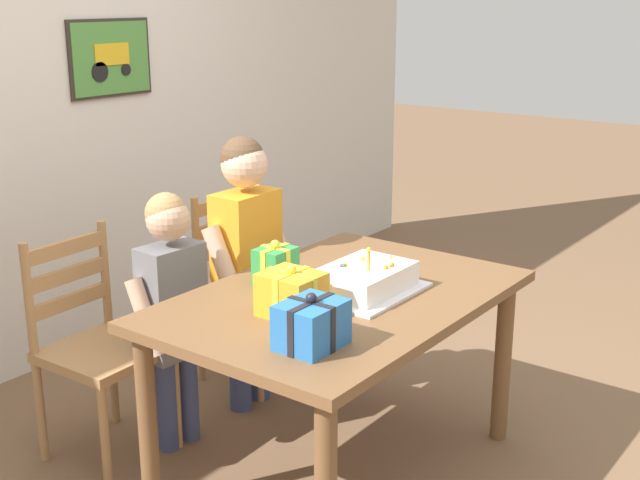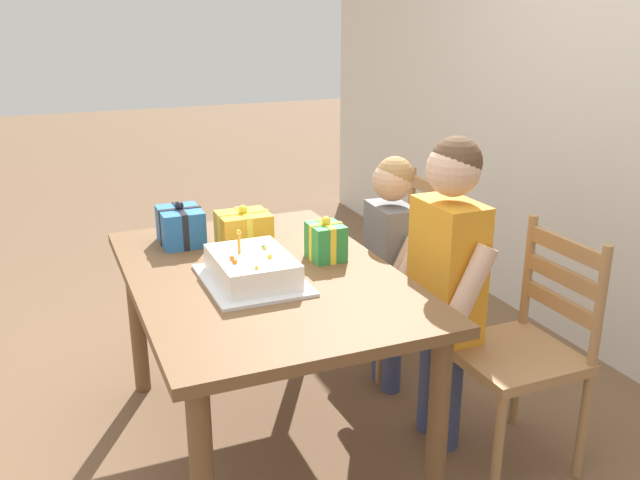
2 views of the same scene
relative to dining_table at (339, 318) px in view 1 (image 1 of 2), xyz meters
name	(u,v)px [view 1 (image 1 of 2)]	position (x,y,z in m)	size (l,w,h in m)	color
ground_plane	(338,470)	(0.00, 0.00, -0.65)	(20.00, 20.00, 0.00)	brown
back_wall	(34,107)	(0.00, 1.80, 0.65)	(6.40, 0.11, 2.60)	silver
dining_table	(339,318)	(0.00, 0.00, 0.00)	(1.40, 0.95, 0.75)	brown
birthday_cake	(365,280)	(0.07, -0.06, 0.15)	(0.44, 0.34, 0.19)	silver
gift_box_red_large	(275,265)	(-0.04, 0.27, 0.17)	(0.15, 0.13, 0.18)	#2D8E42
gift_box_beside_cake	(311,325)	(-0.44, -0.21, 0.17)	(0.22, 0.17, 0.18)	#286BB7
gift_box_corner_small	(292,294)	(-0.27, 0.01, 0.17)	(0.18, 0.21, 0.19)	gold
chair_left	(97,346)	(-0.45, 0.87, -0.18)	(0.44, 0.44, 0.92)	#A87A4C
chair_right	(248,285)	(0.45, 0.87, -0.18)	(0.42, 0.42, 0.92)	#A87A4C
child_older	(247,247)	(0.22, 0.66, 0.11)	(0.45, 0.25, 1.24)	#38426B
child_younger	(172,296)	(-0.23, 0.66, 0.01)	(0.40, 0.23, 1.08)	#38426B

